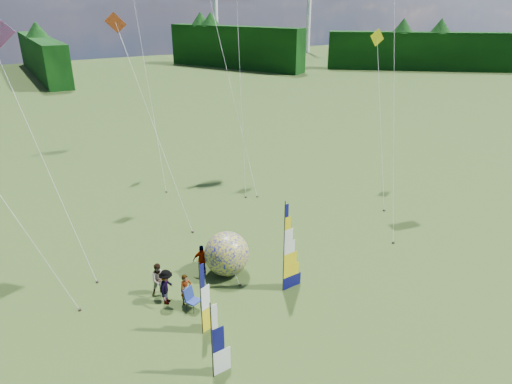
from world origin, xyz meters
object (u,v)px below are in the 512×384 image
feather_banner_main (284,249)px  kite_whale (228,65)px  side_banner_left (201,301)px  camp_chair (193,300)px  spectator_b (159,279)px  side_banner_far (212,342)px  spectator_a (186,289)px  spectator_d (202,259)px  spectator_c (166,287)px  bol_inflatable (227,254)px

feather_banner_main → kite_whale: size_ratio=0.27×
side_banner_left → camp_chair: size_ratio=3.16×
spectator_b → camp_chair: size_ratio=1.56×
side_banner_far → spectator_b: side_banner_far is taller
feather_banner_main → kite_whale: 18.79m
spectator_a → camp_chair: (0.08, -0.63, -0.24)m
spectator_d → spectator_a: bearing=68.2°
spectator_c → spectator_d: (2.64, 1.57, -0.08)m
bol_inflatable → camp_chair: (-2.91, -2.02, -0.66)m
spectator_c → camp_chair: bearing=-103.5°
side_banner_left → spectator_c: side_banner_left is taller
side_banner_left → feather_banner_main: bearing=-8.9°
side_banner_left → spectator_a: size_ratio=2.22×
spectator_c → spectator_b: bearing=43.3°
side_banner_far → bol_inflatable: bearing=55.3°
feather_banner_main → bol_inflatable: bearing=116.5°
side_banner_far → camp_chair: size_ratio=3.03×
spectator_d → kite_whale: size_ratio=0.09×
bol_inflatable → kite_whale: size_ratio=0.13×
spectator_d → camp_chair: bearing=76.7°
feather_banner_main → spectator_b: feather_banner_main is taller
spectator_c → side_banner_left: bearing=-130.8°
side_banner_far → kite_whale: bearing=57.5°
side_banner_left → kite_whale: 21.75m
spectator_b → spectator_c: spectator_c is taller
spectator_c → kite_whale: 20.08m
bol_inflatable → kite_whale: bearing=61.7°
bol_inflatable → spectator_d: size_ratio=1.44×
camp_chair → side_banner_left: bearing=-125.3°
side_banner_left → spectator_b: 4.01m
side_banner_left → spectator_d: 5.10m
side_banner_left → camp_chair: 2.24m
side_banner_far → kite_whale: (11.30, 20.04, 7.48)m
spectator_d → kite_whale: kite_whale is taller
side_banner_left → kite_whale: (10.61, 17.49, 7.40)m
feather_banner_main → side_banner_far: 6.66m
spectator_b → kite_whale: (11.22, 13.63, 8.31)m
side_banner_left → spectator_b: bearing=80.0°
bol_inflatable → spectator_a: (-2.99, -1.38, -0.41)m
feather_banner_main → side_banner_far: bearing=-152.3°
side_banner_left → spectator_d: size_ratio=2.12×
side_banner_far → bol_inflatable: size_ratio=1.41×
side_banner_left → side_banner_far: (-0.70, -2.55, -0.08)m
feather_banner_main → bol_inflatable: feather_banner_main is taller
feather_banner_main → spectator_a: (-4.70, 1.58, -1.65)m
side_banner_far → camp_chair: 4.66m
kite_whale → spectator_a: bearing=-113.3°
kite_whale → feather_banner_main: bearing=-97.5°
feather_banner_main → spectator_a: bearing=157.9°
side_banner_left → camp_chair: bearing=60.4°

